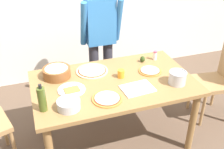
{
  "coord_description": "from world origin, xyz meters",
  "views": [
    {
      "loc": [
        -0.74,
        -2.15,
        2.18
      ],
      "look_at": [
        0.0,
        0.05,
        0.81
      ],
      "focal_mm": 43.21,
      "sensor_mm": 36.0,
      "label": 1
    }
  ],
  "objects_px": {
    "dining_table": "(114,89)",
    "mixing_bowl_steel": "(69,105)",
    "pizza_second_cooked": "(150,71)",
    "plate_with_slice": "(72,90)",
    "olive_oil_bottle": "(42,99)",
    "steel_pot": "(177,77)",
    "salt_shaker": "(155,55)",
    "popcorn_bowl": "(57,72)",
    "pizza_raw_on_board": "(92,71)",
    "person_cook": "(101,36)",
    "cutting_board_white": "(137,88)",
    "pizza_cooked_on_tray": "(107,98)",
    "chair_wooden_right": "(219,77)",
    "avocado": "(143,59)",
    "cup_orange": "(121,74)"
  },
  "relations": [
    {
      "from": "pizza_second_cooked",
      "to": "olive_oil_bottle",
      "type": "distance_m",
      "value": 1.19
    },
    {
      "from": "steel_pot",
      "to": "salt_shaker",
      "type": "height_order",
      "value": "steel_pot"
    },
    {
      "from": "mixing_bowl_steel",
      "to": "steel_pot",
      "type": "distance_m",
      "value": 1.08
    },
    {
      "from": "avocado",
      "to": "plate_with_slice",
      "type": "bearing_deg",
      "value": -160.01
    },
    {
      "from": "pizza_cooked_on_tray",
      "to": "cup_orange",
      "type": "distance_m",
      "value": 0.41
    },
    {
      "from": "olive_oil_bottle",
      "to": "popcorn_bowl",
      "type": "bearing_deg",
      "value": 69.48
    },
    {
      "from": "pizza_cooked_on_tray",
      "to": "steel_pot",
      "type": "xyz_separation_m",
      "value": [
        0.73,
        0.04,
        0.06
      ]
    },
    {
      "from": "mixing_bowl_steel",
      "to": "avocado",
      "type": "distance_m",
      "value": 1.11
    },
    {
      "from": "person_cook",
      "to": "chair_wooden_right",
      "type": "bearing_deg",
      "value": -31.12
    },
    {
      "from": "mixing_bowl_steel",
      "to": "popcorn_bowl",
      "type": "bearing_deg",
      "value": 91.62
    },
    {
      "from": "chair_wooden_right",
      "to": "plate_with_slice",
      "type": "distance_m",
      "value": 1.76
    },
    {
      "from": "pizza_second_cooked",
      "to": "salt_shaker",
      "type": "bearing_deg",
      "value": 53.61
    },
    {
      "from": "avocado",
      "to": "olive_oil_bottle",
      "type": "bearing_deg",
      "value": -155.16
    },
    {
      "from": "mixing_bowl_steel",
      "to": "olive_oil_bottle",
      "type": "relative_size",
      "value": 0.78
    },
    {
      "from": "pizza_cooked_on_tray",
      "to": "salt_shaker",
      "type": "relative_size",
      "value": 2.59
    },
    {
      "from": "pizza_raw_on_board",
      "to": "pizza_second_cooked",
      "type": "height_order",
      "value": "same"
    },
    {
      "from": "mixing_bowl_steel",
      "to": "olive_oil_bottle",
      "type": "bearing_deg",
      "value": 167.44
    },
    {
      "from": "person_cook",
      "to": "pizza_cooked_on_tray",
      "type": "distance_m",
      "value": 1.07
    },
    {
      "from": "pizza_second_cooked",
      "to": "steel_pot",
      "type": "xyz_separation_m",
      "value": [
        0.15,
        -0.3,
        0.06
      ]
    },
    {
      "from": "cutting_board_white",
      "to": "person_cook",
      "type": "bearing_deg",
      "value": 94.59
    },
    {
      "from": "olive_oil_bottle",
      "to": "cutting_board_white",
      "type": "distance_m",
      "value": 0.89
    },
    {
      "from": "person_cook",
      "to": "pizza_raw_on_board",
      "type": "bearing_deg",
      "value": -116.16
    },
    {
      "from": "plate_with_slice",
      "to": "olive_oil_bottle",
      "type": "bearing_deg",
      "value": -142.53
    },
    {
      "from": "dining_table",
      "to": "person_cook",
      "type": "distance_m",
      "value": 0.81
    },
    {
      "from": "popcorn_bowl",
      "to": "olive_oil_bottle",
      "type": "bearing_deg",
      "value": -110.52
    },
    {
      "from": "pizza_cooked_on_tray",
      "to": "avocado",
      "type": "height_order",
      "value": "avocado"
    },
    {
      "from": "cutting_board_white",
      "to": "pizza_cooked_on_tray",
      "type": "bearing_deg",
      "value": -168.34
    },
    {
      "from": "chair_wooden_right",
      "to": "pizza_second_cooked",
      "type": "height_order",
      "value": "chair_wooden_right"
    },
    {
      "from": "chair_wooden_right",
      "to": "salt_shaker",
      "type": "xyz_separation_m",
      "value": [
        -0.72,
        0.28,
        0.27
      ]
    },
    {
      "from": "steel_pot",
      "to": "pizza_raw_on_board",
      "type": "bearing_deg",
      "value": 146.1
    },
    {
      "from": "dining_table",
      "to": "pizza_second_cooked",
      "type": "bearing_deg",
      "value": 8.29
    },
    {
      "from": "salt_shaker",
      "to": "cutting_board_white",
      "type": "relative_size",
      "value": 0.35
    },
    {
      "from": "steel_pot",
      "to": "popcorn_bowl",
      "type": "bearing_deg",
      "value": 155.46
    },
    {
      "from": "chair_wooden_right",
      "to": "mixing_bowl_steel",
      "type": "height_order",
      "value": "chair_wooden_right"
    },
    {
      "from": "cutting_board_white",
      "to": "pizza_raw_on_board",
      "type": "bearing_deg",
      "value": 124.99
    },
    {
      "from": "dining_table",
      "to": "mixing_bowl_steel",
      "type": "distance_m",
      "value": 0.6
    },
    {
      "from": "pizza_raw_on_board",
      "to": "avocado",
      "type": "bearing_deg",
      "value": 2.94
    },
    {
      "from": "pizza_second_cooked",
      "to": "plate_with_slice",
      "type": "distance_m",
      "value": 0.86
    },
    {
      "from": "pizza_cooked_on_tray",
      "to": "cutting_board_white",
      "type": "height_order",
      "value": "pizza_cooked_on_tray"
    },
    {
      "from": "pizza_raw_on_board",
      "to": "mixing_bowl_steel",
      "type": "bearing_deg",
      "value": -122.57
    },
    {
      "from": "plate_with_slice",
      "to": "olive_oil_bottle",
      "type": "xyz_separation_m",
      "value": [
        -0.28,
        -0.22,
        0.11
      ]
    },
    {
      "from": "olive_oil_bottle",
      "to": "steel_pot",
      "type": "bearing_deg",
      "value": 0.6
    },
    {
      "from": "popcorn_bowl",
      "to": "olive_oil_bottle",
      "type": "xyz_separation_m",
      "value": [
        -0.19,
        -0.51,
        0.05
      ]
    },
    {
      "from": "olive_oil_bottle",
      "to": "steel_pot",
      "type": "height_order",
      "value": "olive_oil_bottle"
    },
    {
      "from": "pizza_cooked_on_tray",
      "to": "avocado",
      "type": "relative_size",
      "value": 3.92
    },
    {
      "from": "pizza_second_cooked",
      "to": "steel_pot",
      "type": "height_order",
      "value": "steel_pot"
    },
    {
      "from": "chair_wooden_right",
      "to": "steel_pot",
      "type": "bearing_deg",
      "value": -161.58
    },
    {
      "from": "pizza_cooked_on_tray",
      "to": "cutting_board_white",
      "type": "xyz_separation_m",
      "value": [
        0.32,
        0.07,
        -0.0
      ]
    },
    {
      "from": "person_cook",
      "to": "salt_shaker",
      "type": "bearing_deg",
      "value": -42.41
    },
    {
      "from": "popcorn_bowl",
      "to": "steel_pot",
      "type": "distance_m",
      "value": 1.2
    }
  ]
}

